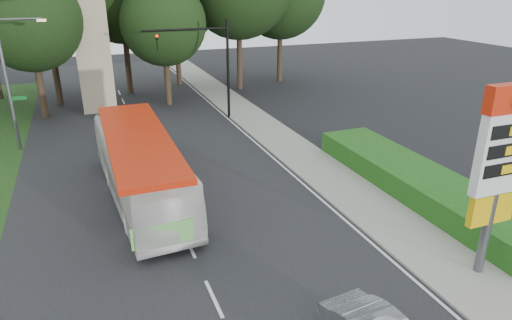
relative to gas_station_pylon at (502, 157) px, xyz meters
name	(u,v)px	position (x,y,z in m)	size (l,w,h in m)	color
road_surface	(167,198)	(-9.20, 10.01, -4.44)	(14.00, 80.00, 0.02)	black
sidewalk_right	(324,172)	(-0.70, 10.01, -4.39)	(3.00, 80.00, 0.12)	gray
hedge	(419,183)	(2.30, 6.01, -3.85)	(3.00, 14.00, 1.20)	#164A13
gas_station_pylon	(502,157)	(0.00, 0.00, 0.00)	(2.10, 0.45, 6.85)	#59595E
traffic_signal_mast	(210,56)	(-3.52, 22.00, 0.22)	(6.10, 0.35, 7.20)	black
streetlight_signs	(10,78)	(-16.19, 20.01, -0.01)	(2.75, 0.98, 8.00)	#59595E
monument	(92,45)	(-11.20, 28.01, 0.66)	(3.00, 3.00, 10.05)	tan
tree_monument_right	(162,4)	(-5.70, 27.51, 3.56)	(6.72, 6.72, 13.20)	#2D2116
transit_bus	(140,168)	(-10.29, 10.37, -2.85)	(2.68, 11.46, 3.19)	white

